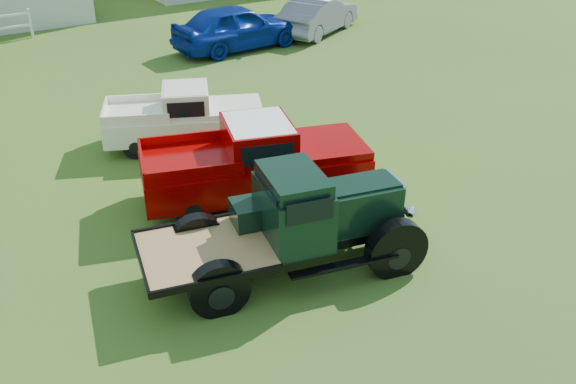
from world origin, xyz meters
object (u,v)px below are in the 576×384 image
misc_car_blue (237,27)px  white_pickup (184,117)px  vintage_flatbed (288,223)px  misc_car_grey (318,15)px  red_pickup (255,161)px

misc_car_blue → white_pickup: bearing=139.3°
vintage_flatbed → misc_car_blue: size_ratio=1.02×
vintage_flatbed → white_pickup: vintage_flatbed is taller
misc_car_grey → white_pickup: bearing=100.9°
misc_car_blue → misc_car_grey: (4.04, 0.31, -0.11)m
vintage_flatbed → misc_car_grey: size_ratio=1.13×
vintage_flatbed → white_pickup: bearing=95.7°
white_pickup → vintage_flatbed: bearing=-72.5°
misc_car_grey → vintage_flatbed: bearing=116.3°
red_pickup → white_pickup: 3.65m
vintage_flatbed → misc_car_blue: vintage_flatbed is taller
misc_car_blue → red_pickup: bearing=150.2°
white_pickup → misc_car_blue: misc_car_blue is taller
white_pickup → misc_car_grey: size_ratio=0.93×
misc_car_blue → misc_car_grey: misc_car_blue is taller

